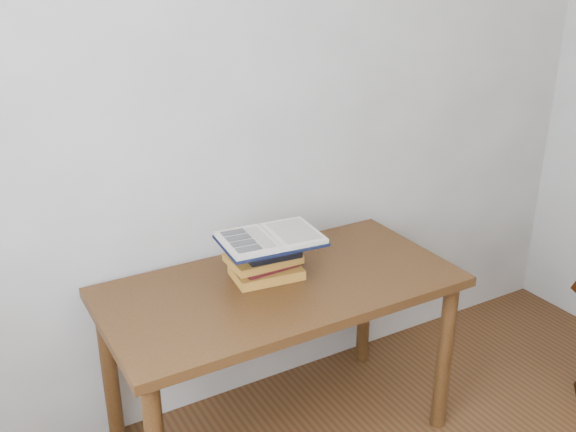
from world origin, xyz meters
TOP-DOWN VIEW (x-y plane):
  - desk at (-0.10, 1.38)m, footprint 1.32×0.66m
  - book_stack at (-0.13, 1.45)m, footprint 0.28×0.20m
  - open_book at (-0.12, 1.42)m, footprint 0.38×0.28m

SIDE VIEW (x-z plane):
  - desk at x=-0.10m, z-range 0.26..0.97m
  - book_stack at x=-0.13m, z-range 0.71..0.86m
  - open_book at x=-0.12m, z-range 0.86..0.89m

